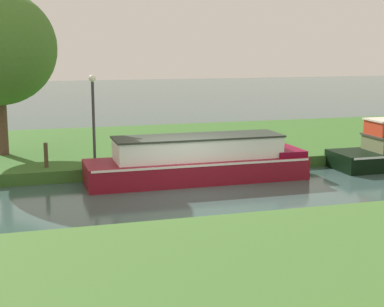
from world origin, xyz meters
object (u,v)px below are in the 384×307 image
Objects in this scene: lamp_post at (93,107)px; mooring_post_near at (46,155)px; mooring_post_far at (171,149)px; maroon_barge at (199,161)px.

lamp_post reaches higher than mooring_post_near.
lamp_post is 3.86× the size of mooring_post_far.
maroon_barge reaches higher than mooring_post_near.
mooring_post_near is at bearing -159.12° from lamp_post.
lamp_post is 3.04m from mooring_post_far.
maroon_barge is 8.88× the size of mooring_post_near.
lamp_post is 3.66× the size of mooring_post_near.
mooring_post_near reaches higher than mooring_post_far.
maroon_barge is at bearing -35.48° from lamp_post.
maroon_barge is at bearing -71.65° from mooring_post_far.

